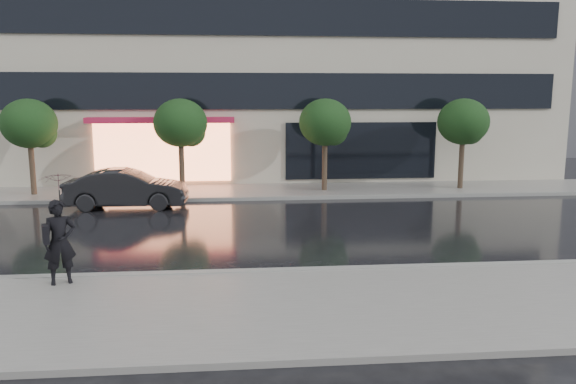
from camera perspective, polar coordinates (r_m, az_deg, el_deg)
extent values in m
plane|color=black|center=(14.07, -2.18, -7.17)|extent=(120.00, 120.00, 0.00)
cube|color=slate|center=(10.99, -1.28, -11.80)|extent=(60.00, 4.50, 0.12)
cube|color=slate|center=(24.05, -3.47, 0.07)|extent=(60.00, 3.50, 0.12)
cube|color=gray|center=(13.10, -1.95, -8.15)|extent=(60.00, 0.25, 0.14)
cube|color=gray|center=(22.32, -3.33, -0.66)|extent=(60.00, 0.25, 0.14)
cube|color=#B5AF99|center=(31.83, -4.09, 18.59)|extent=(30.00, 12.00, 18.00)
cube|color=black|center=(25.40, -3.68, 10.19)|extent=(28.00, 0.12, 1.60)
cube|color=black|center=(25.62, -3.76, 17.37)|extent=(28.00, 0.12, 1.60)
cube|color=#FF8C59|center=(25.70, -12.59, 3.94)|extent=(6.00, 0.10, 2.60)
cube|color=#B41B43|center=(25.28, -12.80, 7.14)|extent=(6.40, 0.70, 0.25)
cube|color=black|center=(26.13, 7.44, 4.19)|extent=(7.00, 0.10, 2.60)
cylinder|color=#33261C|center=(25.06, -24.52, 2.00)|extent=(0.22, 0.22, 2.20)
ellipsoid|color=black|center=(24.90, -24.83, 6.34)|extent=(2.20, 2.20, 1.98)
sphere|color=black|center=(24.98, -23.75, 5.50)|extent=(1.20, 1.20, 1.20)
cylinder|color=#33261C|center=(23.75, -10.73, 2.33)|extent=(0.22, 0.22, 2.20)
ellipsoid|color=black|center=(23.59, -10.88, 6.92)|extent=(2.20, 2.20, 1.98)
sphere|color=black|center=(23.77, -9.84, 6.00)|extent=(1.20, 1.20, 1.20)
cylinder|color=#33261C|center=(23.92, 3.73, 2.54)|extent=(0.22, 0.22, 2.20)
ellipsoid|color=black|center=(23.76, 3.79, 7.09)|extent=(2.20, 2.20, 1.98)
sphere|color=black|center=(24.04, 4.65, 6.15)|extent=(1.20, 1.20, 1.20)
cylinder|color=#33261C|center=(25.54, 17.17, 2.58)|extent=(0.22, 0.22, 2.20)
ellipsoid|color=black|center=(25.39, 17.39, 6.84)|extent=(2.20, 2.20, 1.98)
sphere|color=black|center=(25.75, 18.00, 5.95)|extent=(1.20, 1.20, 1.20)
imported|color=black|center=(21.46, -16.05, 0.32)|extent=(4.40, 1.58, 1.44)
imported|color=black|center=(12.90, -22.18, -4.73)|extent=(0.78, 0.65, 1.82)
imported|color=#320914|center=(12.69, -22.22, 0.12)|extent=(1.08, 1.08, 0.75)
cylinder|color=black|center=(12.77, -22.10, -1.81)|extent=(0.02, 0.02, 0.91)
cube|color=black|center=(12.78, -23.40, -3.95)|extent=(0.24, 0.36, 0.39)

